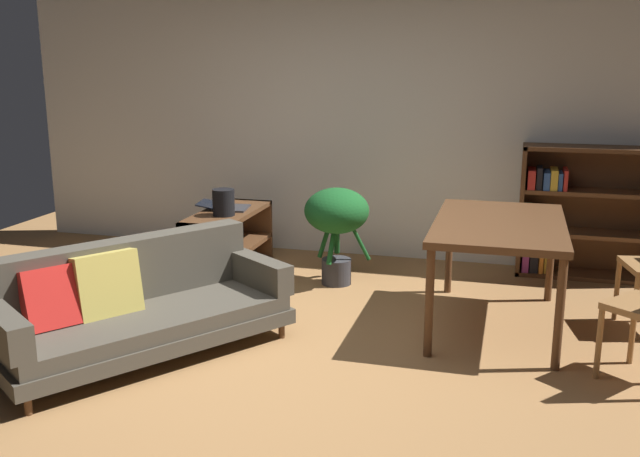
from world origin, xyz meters
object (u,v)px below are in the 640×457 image
Objects in this scene: media_console at (228,244)px; bookshelf at (579,212)px; dining_table at (499,231)px; fabric_couch at (134,305)px; desk_speaker at (224,202)px; open_laptop at (226,207)px; potted_floor_plant at (337,218)px.

bookshelf is at bearing 15.40° from media_console.
bookshelf is (0.65, 1.48, -0.13)m from dining_table.
desk_speaker is (-0.04, 1.60, 0.36)m from fabric_couch.
dining_table is (2.26, 1.12, 0.37)m from fabric_couch.
fabric_couch is 1.65m from desk_speaker.
open_laptop is 0.57× the size of potted_floor_plant.
media_console is at bearing 103.22° from desk_speaker.
fabric_couch is at bearing -87.40° from media_console.
potted_floor_plant is (1.04, -0.09, -0.02)m from open_laptop.
dining_table is at bearing 26.46° from fabric_couch.
bookshelf is at bearing 18.65° from desk_speaker.
bookshelf is at bearing 13.61° from open_laptop.
potted_floor_plant reaches higher than media_console.
fabric_couch is 3.91m from bookshelf.
fabric_couch is 1.36× the size of dining_table.
desk_speaker reaches higher than open_laptop.
bookshelf is at bearing 66.19° from dining_table.
fabric_couch is 8.68× the size of desk_speaker.
bookshelf reaches higher than potted_floor_plant.
potted_floor_plant is 0.71× the size of bookshelf.
desk_speaker is at bearing -76.78° from media_console.
media_console is at bearing 179.75° from potted_floor_plant.
desk_speaker reaches higher than fabric_couch.
bookshelf reaches higher than open_laptop.
potted_floor_plant is 2.16m from bookshelf.
potted_floor_plant is at bearing -0.25° from media_console.
desk_speaker is (0.04, -0.17, 0.41)m from media_console.
desk_speaker is at bearing -161.35° from bookshelf.
open_laptop is (-0.05, 0.09, 0.32)m from media_console.
bookshelf is at bearing 22.54° from potted_floor_plant.
potted_floor_plant is at bearing 9.96° from desk_speaker.
open_laptop is at bearing 174.89° from potted_floor_plant.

